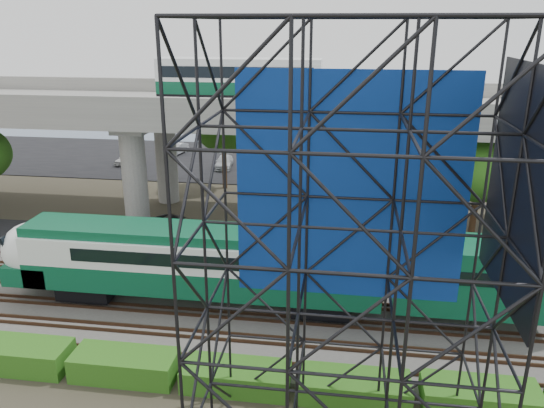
# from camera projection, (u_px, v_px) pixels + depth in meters

# --- Properties ---
(ground) EXTENTS (140.00, 140.00, 0.00)m
(ground) POSITION_uv_depth(u_px,v_px,m) (234.00, 330.00, 26.97)
(ground) COLOR #474233
(ground) RESTS_ON ground
(ballast_bed) EXTENTS (90.00, 12.00, 0.20)m
(ballast_bed) POSITION_uv_depth(u_px,v_px,m) (242.00, 309.00, 28.81)
(ballast_bed) COLOR slate
(ballast_bed) RESTS_ON ground
(service_road) EXTENTS (90.00, 5.00, 0.08)m
(service_road) POSITION_uv_depth(u_px,v_px,m) (266.00, 248.00, 36.79)
(service_road) COLOR black
(service_road) RESTS_ON ground
(parking_lot) EXTENTS (90.00, 18.00, 0.08)m
(parking_lot) POSITION_uv_depth(u_px,v_px,m) (298.00, 163.00, 58.79)
(parking_lot) COLOR black
(parking_lot) RESTS_ON ground
(harbor_water) EXTENTS (140.00, 40.00, 0.03)m
(harbor_water) POSITION_uv_depth(u_px,v_px,m) (312.00, 127.00, 79.40)
(harbor_water) COLOR #475974
(harbor_water) RESTS_ON ground
(rail_tracks) EXTENTS (90.00, 9.52, 0.16)m
(rail_tracks) POSITION_uv_depth(u_px,v_px,m) (242.00, 306.00, 28.75)
(rail_tracks) COLOR #472D1E
(rail_tracks) RESTS_ON ballast_bed
(commuter_train) EXTENTS (29.30, 3.06, 4.30)m
(commuter_train) POSITION_uv_depth(u_px,v_px,m) (239.00, 262.00, 27.92)
(commuter_train) COLOR black
(commuter_train) RESTS_ON rail_tracks
(overpass) EXTENTS (80.00, 12.00, 12.40)m
(overpass) POSITION_uv_depth(u_px,v_px,m) (274.00, 117.00, 39.31)
(overpass) COLOR #9E9B93
(overpass) RESTS_ON ground
(scaffold_tower) EXTENTS (9.36, 6.36, 15.00)m
(scaffold_tower) POSITION_uv_depth(u_px,v_px,m) (348.00, 275.00, 16.34)
(scaffold_tower) COLOR black
(scaffold_tower) RESTS_ON ground
(hedge_strip) EXTENTS (34.60, 1.80, 1.20)m
(hedge_strip) POSITION_uv_depth(u_px,v_px,m) (236.00, 376.00, 22.63)
(hedge_strip) COLOR #295914
(hedge_strip) RESTS_ON ground
(trees) EXTENTS (40.94, 16.94, 7.69)m
(trees) POSITION_uv_depth(u_px,v_px,m) (217.00, 149.00, 40.92)
(trees) COLOR #382314
(trees) RESTS_ON ground
(suv) EXTENTS (5.92, 4.48, 1.50)m
(suv) POSITION_uv_depth(u_px,v_px,m) (179.00, 228.00, 38.12)
(suv) COLOR black
(suv) RESTS_ON service_road
(parked_cars) EXTENTS (38.93, 9.59, 1.31)m
(parked_cars) POSITION_uv_depth(u_px,v_px,m) (299.00, 158.00, 58.33)
(parked_cars) COLOR silver
(parked_cars) RESTS_ON parking_lot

